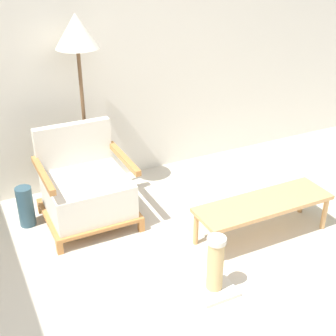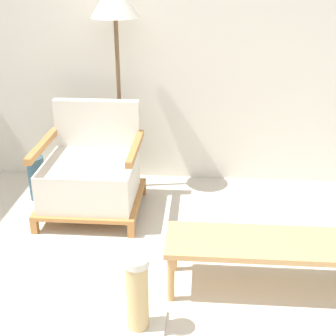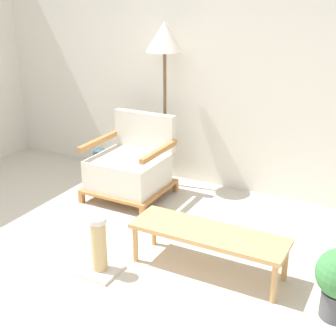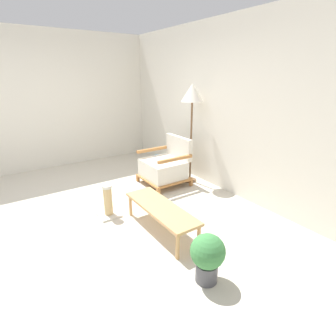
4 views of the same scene
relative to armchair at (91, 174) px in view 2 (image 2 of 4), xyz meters
name	(u,v)px [view 2 (image 2 of 4)]	position (x,y,z in m)	size (l,w,h in m)	color
wall_back	(156,25)	(0.45, 0.72, 1.03)	(8.00, 0.06, 2.70)	silver
armchair	(91,174)	(0.00, 0.00, 0.00)	(0.77, 0.73, 0.83)	#B2753D
floor_lamp	(115,9)	(0.16, 0.45, 1.18)	(0.38, 0.38, 1.73)	brown
coffee_table	(267,247)	(1.25, -0.88, -0.02)	(1.19, 0.37, 0.34)	tan
vase	(37,178)	(-0.51, 0.17, -0.13)	(0.14, 0.14, 0.37)	#2D4C5B
scratching_post	(138,302)	(0.53, -1.29, -0.13)	(0.29, 0.29, 0.47)	beige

